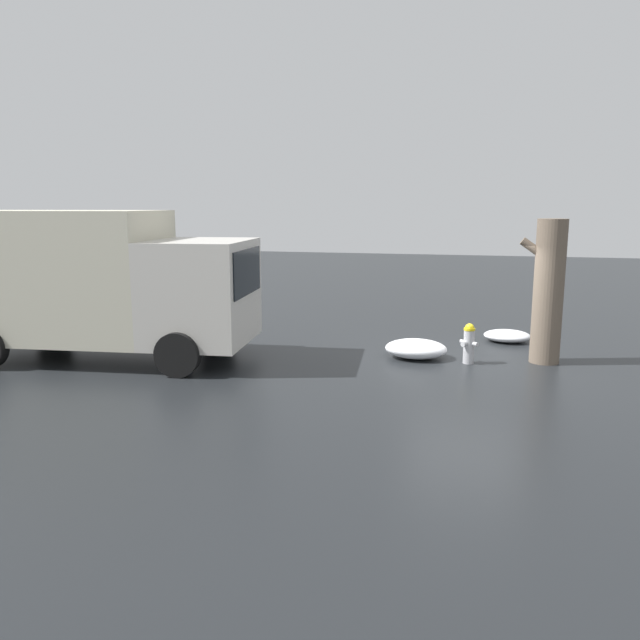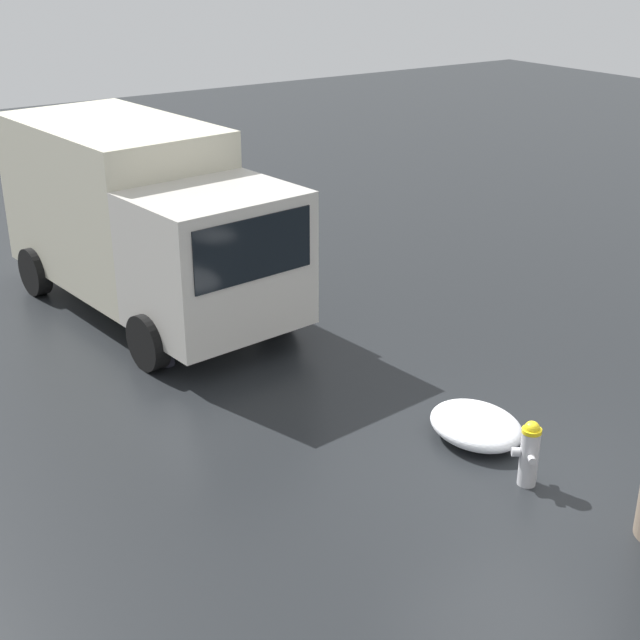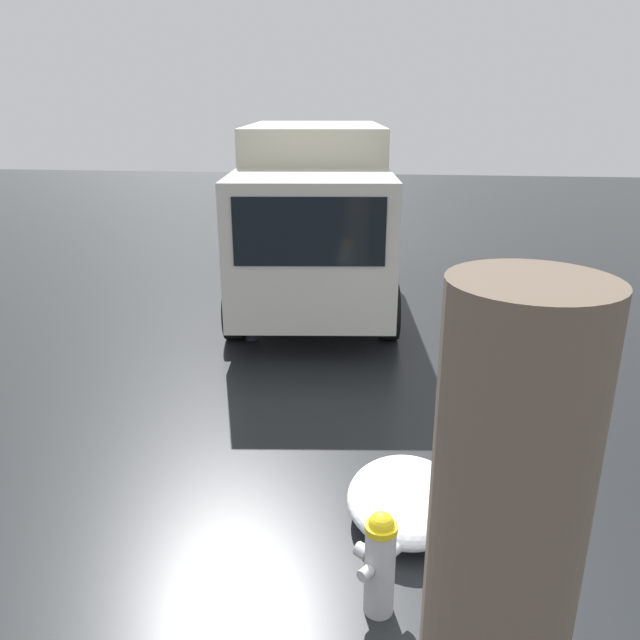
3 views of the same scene
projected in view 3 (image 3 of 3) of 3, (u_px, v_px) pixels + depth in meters
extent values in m
plane|color=black|center=(378.00, 609.00, 4.75)|extent=(60.00, 60.00, 0.00)
cylinder|color=#B7B7BC|center=(380.00, 571.00, 4.63)|extent=(0.23, 0.23, 0.72)
cylinder|color=yellow|center=(381.00, 528.00, 4.50)|extent=(0.24, 0.24, 0.05)
sphere|color=yellow|center=(381.00, 525.00, 4.49)|extent=(0.20, 0.20, 0.20)
cylinder|color=#B7B7BC|center=(363.00, 551.00, 4.70)|extent=(0.15, 0.15, 0.11)
cylinder|color=#B7B7BC|center=(366.00, 573.00, 4.48)|extent=(0.13, 0.13, 0.09)
cylinder|color=#B7B7BC|center=(393.00, 551.00, 4.71)|extent=(0.13, 0.13, 0.09)
cylinder|color=#6B5B4C|center=(494.00, 621.00, 2.70)|extent=(0.63, 0.63, 3.07)
cylinder|color=#6B5B4C|center=(503.00, 413.00, 2.67)|extent=(0.72, 0.18, 0.57)
cube|color=beige|center=(311.00, 247.00, 9.60)|extent=(2.26, 2.69, 2.17)
cube|color=black|center=(309.00, 232.00, 8.50)|extent=(0.25, 2.09, 0.95)
cube|color=beige|center=(315.00, 197.00, 12.47)|extent=(4.55, 2.94, 2.78)
cylinder|color=black|center=(389.00, 312.00, 10.04)|extent=(0.92, 0.37, 0.90)
cylinder|color=black|center=(234.00, 311.00, 10.06)|extent=(0.92, 0.37, 0.90)
cylinder|color=black|center=(372.00, 253.00, 13.94)|extent=(0.92, 0.37, 0.90)
cylinder|color=black|center=(260.00, 252.00, 13.97)|extent=(0.92, 0.37, 0.90)
cylinder|color=#23232D|center=(251.00, 316.00, 10.04)|extent=(0.24, 0.24, 0.76)
cylinder|color=#234C8C|center=(249.00, 274.00, 9.80)|extent=(0.35, 0.35, 0.64)
sphere|color=tan|center=(248.00, 248.00, 9.66)|extent=(0.21, 0.21, 0.21)
ellipsoid|color=white|center=(406.00, 499.00, 5.72)|extent=(1.36, 1.09, 0.41)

